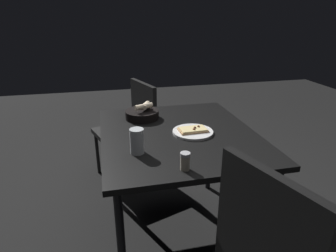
{
  "coord_description": "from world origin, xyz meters",
  "views": [
    {
      "loc": [
        0.41,
        1.53,
        1.41
      ],
      "look_at": [
        0.04,
        -0.1,
        0.75
      ],
      "focal_mm": 30.91,
      "sensor_mm": 36.0,
      "label": 1
    }
  ],
  "objects": [
    {
      "name": "ground",
      "position": [
        0.0,
        0.0,
        0.0
      ],
      "size": [
        8.0,
        8.0,
        0.0
      ],
      "primitive_type": "plane",
      "color": "black"
    },
    {
      "name": "dining_table",
      "position": [
        0.0,
        0.0,
        0.68
      ],
      "size": [
        0.9,
        1.04,
        0.74
      ],
      "color": "black",
      "rests_on": "ground"
    },
    {
      "name": "pizza_plate",
      "position": [
        -0.08,
        0.03,
        0.75
      ],
      "size": [
        0.24,
        0.24,
        0.04
      ],
      "color": "white",
      "rests_on": "dining_table"
    },
    {
      "name": "bread_basket",
      "position": [
        0.17,
        -0.29,
        0.78
      ],
      "size": [
        0.22,
        0.22,
        0.11
      ],
      "color": "black",
      "rests_on": "dining_table"
    },
    {
      "name": "beer_glass",
      "position": [
        0.27,
        0.21,
        0.8
      ],
      "size": [
        0.07,
        0.07,
        0.13
      ],
      "color": "silver",
      "rests_on": "dining_table"
    },
    {
      "name": "pepper_shaker",
      "position": [
        0.08,
        0.43,
        0.78
      ],
      "size": [
        0.05,
        0.05,
        0.08
      ],
      "color": "#BFB299",
      "rests_on": "dining_table"
    },
    {
      "name": "chair_near",
      "position": [
        0.2,
        -0.83,
        0.49
      ],
      "size": [
        0.56,
        0.56,
        0.85
      ],
      "color": "black",
      "rests_on": "ground"
    }
  ]
}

